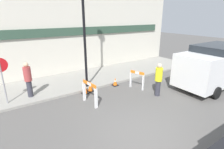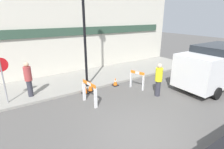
{
  "view_description": "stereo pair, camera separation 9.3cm",
  "coord_description": "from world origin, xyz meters",
  "px_view_note": "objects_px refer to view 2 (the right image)",
  "views": [
    {
      "loc": [
        -3.64,
        -3.23,
        3.77
      ],
      "look_at": [
        0.9,
        3.6,
        1.0
      ],
      "focal_mm": 28.0,
      "sensor_mm": 36.0,
      "label": 1
    },
    {
      "loc": [
        -3.56,
        -3.28,
        3.77
      ],
      "look_at": [
        0.9,
        3.6,
        1.0
      ],
      "focal_mm": 28.0,
      "sensor_mm": 36.0,
      "label": 2
    }
  ],
  "objects_px": {
    "streetlamp_post": "(83,5)",
    "person_worker": "(159,79)",
    "work_van": "(218,64)",
    "stop_sign": "(2,73)",
    "person_pedestrian": "(28,78)"
  },
  "relations": [
    {
      "from": "streetlamp_post",
      "to": "person_pedestrian",
      "type": "relative_size",
      "value": 3.9
    },
    {
      "from": "stop_sign",
      "to": "person_worker",
      "type": "relative_size",
      "value": 1.23
    },
    {
      "from": "stop_sign",
      "to": "streetlamp_post",
      "type": "bearing_deg",
      "value": 173.68
    },
    {
      "from": "person_worker",
      "to": "stop_sign",
      "type": "bearing_deg",
      "value": 4.62
    },
    {
      "from": "stop_sign",
      "to": "person_pedestrian",
      "type": "relative_size",
      "value": 1.21
    },
    {
      "from": "streetlamp_post",
      "to": "person_worker",
      "type": "distance_m",
      "value": 5.04
    },
    {
      "from": "streetlamp_post",
      "to": "person_pedestrian",
      "type": "distance_m",
      "value": 4.29
    },
    {
      "from": "streetlamp_post",
      "to": "person_worker",
      "type": "height_order",
      "value": "streetlamp_post"
    },
    {
      "from": "stop_sign",
      "to": "work_van",
      "type": "relative_size",
      "value": 0.39
    },
    {
      "from": "person_worker",
      "to": "person_pedestrian",
      "type": "relative_size",
      "value": 0.98
    },
    {
      "from": "streetlamp_post",
      "to": "work_van",
      "type": "distance_m",
      "value": 7.72
    },
    {
      "from": "streetlamp_post",
      "to": "work_van",
      "type": "xyz_separation_m",
      "value": [
        6.12,
        -3.66,
        -2.97
      ]
    },
    {
      "from": "person_pedestrian",
      "to": "streetlamp_post",
      "type": "bearing_deg",
      "value": -169.24
    },
    {
      "from": "streetlamp_post",
      "to": "person_worker",
      "type": "xyz_separation_m",
      "value": [
        2.47,
        -2.84,
        -3.35
      ]
    },
    {
      "from": "streetlamp_post",
      "to": "work_van",
      "type": "relative_size",
      "value": 1.27
    }
  ]
}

